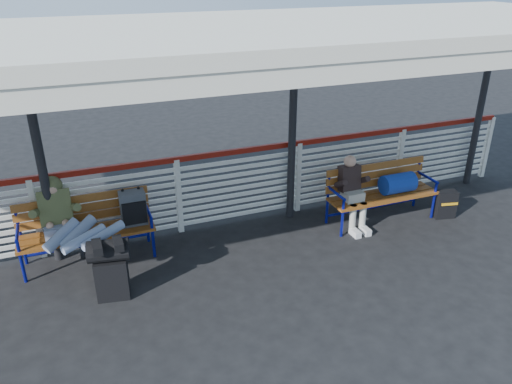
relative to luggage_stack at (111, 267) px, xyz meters
name	(u,v)px	position (x,y,z in m)	size (l,w,h in m)	color
ground	(218,301)	(1.18, -0.56, -0.44)	(60.00, 60.00, 0.00)	black
fence	(178,193)	(1.18, 1.34, 0.22)	(12.08, 0.08, 1.24)	silver
canopy	(186,39)	(1.18, 0.31, 2.60)	(12.60, 3.60, 3.16)	silver
luggage_stack	(111,267)	(0.00, 0.00, 0.00)	(0.53, 0.35, 0.81)	black
bench_left	(103,218)	(0.03, 1.03, 0.17)	(1.80, 0.56, 0.96)	brown
bench_right	(388,186)	(4.39, 0.55, 0.14)	(1.80, 0.56, 0.92)	brown
traveler_man	(75,228)	(-0.35, 0.68, 0.26)	(0.94, 1.63, 0.77)	#8A9BBA
companion_person	(353,192)	(3.73, 0.53, 0.15)	(0.32, 0.66, 1.15)	#AAA89A
suitcase_side	(445,204)	(5.33, 0.24, -0.21)	(0.36, 0.27, 0.46)	black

